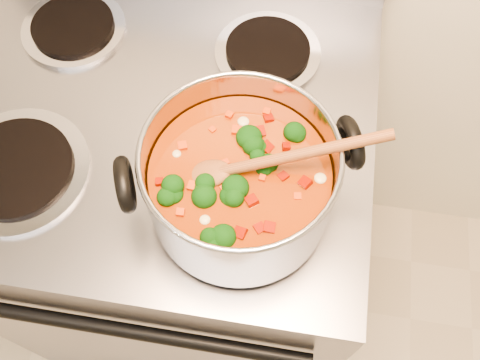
% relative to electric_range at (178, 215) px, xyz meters
% --- Properties ---
extents(electric_range, '(0.76, 0.68, 1.08)m').
position_rel_electric_range_xyz_m(electric_range, '(0.00, 0.00, 0.00)').
color(electric_range, gray).
rests_on(electric_range, ground).
extents(stockpot, '(0.33, 0.27, 0.16)m').
position_rel_electric_range_xyz_m(stockpot, '(0.18, -0.16, 0.54)').
color(stockpot, '#ADADB6').
rests_on(stockpot, electric_range).
extents(wooden_spoon, '(0.27, 0.09, 0.10)m').
position_rel_electric_range_xyz_m(wooden_spoon, '(0.19, -0.15, 0.58)').
color(wooden_spoon, brown).
rests_on(wooden_spoon, stockpot).
extents(cooktop_crumbs, '(0.12, 0.20, 0.01)m').
position_rel_electric_range_xyz_m(cooktop_crumbs, '(0.09, -0.01, 0.46)').
color(cooktop_crumbs, black).
rests_on(cooktop_crumbs, electric_range).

